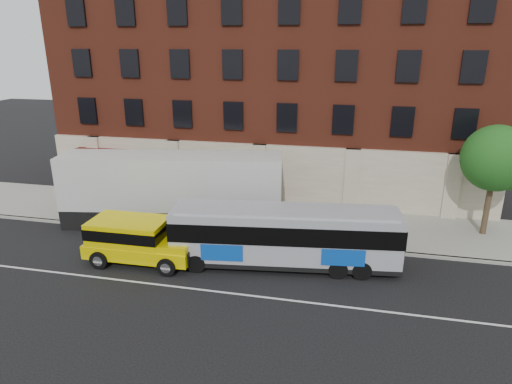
% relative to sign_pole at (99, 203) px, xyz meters
% --- Properties ---
extents(ground, '(120.00, 120.00, 0.00)m').
position_rel_sign_pole_xyz_m(ground, '(8.50, -6.15, -1.45)').
color(ground, black).
rests_on(ground, ground).
extents(sidewalk, '(60.00, 6.00, 0.15)m').
position_rel_sign_pole_xyz_m(sidewalk, '(8.50, 2.85, -1.38)').
color(sidewalk, '#9A988C').
rests_on(sidewalk, ground).
extents(kerb, '(60.00, 0.25, 0.15)m').
position_rel_sign_pole_xyz_m(kerb, '(8.50, -0.15, -1.38)').
color(kerb, '#9A988C').
rests_on(kerb, ground).
extents(lane_line, '(60.00, 0.12, 0.01)m').
position_rel_sign_pole_xyz_m(lane_line, '(8.50, -5.65, -1.45)').
color(lane_line, silver).
rests_on(lane_line, ground).
extents(building, '(30.00, 12.10, 15.00)m').
position_rel_sign_pole_xyz_m(building, '(8.49, 10.77, 6.13)').
color(building, maroon).
rests_on(building, sidewalk).
extents(sign_pole, '(0.30, 0.20, 2.50)m').
position_rel_sign_pole_xyz_m(sign_pole, '(0.00, 0.00, 0.00)').
color(sign_pole, slate).
rests_on(sign_pole, ground).
extents(street_tree, '(3.60, 3.60, 6.20)m').
position_rel_sign_pole_xyz_m(street_tree, '(22.04, 3.34, 2.96)').
color(street_tree, '#34251A').
rests_on(street_tree, sidewalk).
extents(city_bus, '(11.14, 3.70, 3.00)m').
position_rel_sign_pole_xyz_m(city_bus, '(11.51, -2.60, 0.20)').
color(city_bus, '#9A9CA3').
rests_on(city_bus, ground).
extents(yellow_suv, '(5.76, 2.59, 2.19)m').
position_rel_sign_pole_xyz_m(yellow_suv, '(4.23, -3.68, -0.19)').
color(yellow_suv, '#E6D000').
rests_on(yellow_suv, ground).
extents(shipping_container, '(13.13, 4.81, 4.29)m').
position_rel_sign_pole_xyz_m(shipping_container, '(4.15, 1.25, 0.67)').
color(shipping_container, black).
rests_on(shipping_container, ground).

